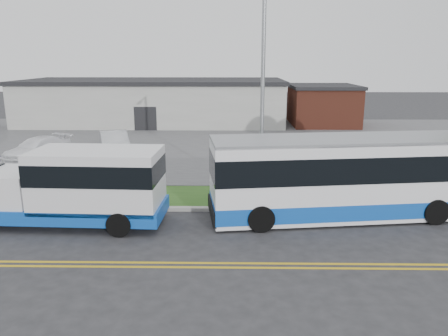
{
  "coord_description": "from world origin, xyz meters",
  "views": [
    {
      "loc": [
        1.61,
        -16.59,
        6.33
      ],
      "look_at": [
        1.32,
        2.26,
        1.6
      ],
      "focal_mm": 35.0,
      "sensor_mm": 36.0,
      "label": 1
    }
  ],
  "objects_px": {
    "streetlight_near": "(263,85)",
    "shuttle_bus": "(79,185)",
    "parked_car_b": "(37,149)",
    "transit_bus": "(356,177)",
    "parked_car_a": "(114,144)"
  },
  "relations": [
    {
      "from": "streetlight_near",
      "to": "shuttle_bus",
      "type": "xyz_separation_m",
      "value": [
        -7.26,
        -3.2,
        -3.64
      ]
    },
    {
      "from": "streetlight_near",
      "to": "parked_car_b",
      "type": "relative_size",
      "value": 2.0
    },
    {
      "from": "transit_bus",
      "to": "parked_car_a",
      "type": "bearing_deg",
      "value": 132.36
    },
    {
      "from": "streetlight_near",
      "to": "parked_car_b",
      "type": "height_order",
      "value": "streetlight_near"
    },
    {
      "from": "parked_car_a",
      "to": "parked_car_b",
      "type": "distance_m",
      "value": 4.78
    },
    {
      "from": "parked_car_a",
      "to": "shuttle_bus",
      "type": "bearing_deg",
      "value": -101.16
    },
    {
      "from": "parked_car_a",
      "to": "parked_car_b",
      "type": "height_order",
      "value": "parked_car_a"
    },
    {
      "from": "transit_bus",
      "to": "parked_car_a",
      "type": "height_order",
      "value": "transit_bus"
    },
    {
      "from": "transit_bus",
      "to": "parked_car_a",
      "type": "relative_size",
      "value": 2.48
    },
    {
      "from": "transit_bus",
      "to": "parked_car_a",
      "type": "distance_m",
      "value": 16.75
    },
    {
      "from": "shuttle_bus",
      "to": "parked_car_b",
      "type": "height_order",
      "value": "shuttle_bus"
    },
    {
      "from": "transit_bus",
      "to": "parked_car_b",
      "type": "height_order",
      "value": "transit_bus"
    },
    {
      "from": "streetlight_near",
      "to": "transit_bus",
      "type": "distance_m",
      "value": 5.58
    },
    {
      "from": "streetlight_near",
      "to": "parked_car_a",
      "type": "relative_size",
      "value": 1.94
    },
    {
      "from": "shuttle_bus",
      "to": "transit_bus",
      "type": "distance_m",
      "value": 11.04
    }
  ]
}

